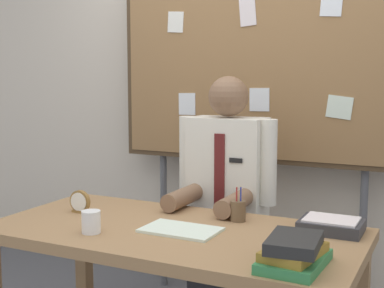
{
  "coord_description": "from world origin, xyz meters",
  "views": [
    {
      "loc": [
        1.07,
        -2.01,
        1.41
      ],
      "look_at": [
        0.0,
        0.19,
        1.1
      ],
      "focal_mm": 50.43,
      "sensor_mm": 36.0,
      "label": 1
    }
  ],
  "objects_px": {
    "pen_holder": "(238,211)",
    "coffee_mug": "(91,222)",
    "book_stack": "(294,253)",
    "open_notebook": "(181,230)",
    "person": "(227,217)",
    "desk_clock": "(80,203)",
    "paper_tray": "(331,225)",
    "desk": "(173,249)",
    "bulletin_board": "(255,61)"
  },
  "relations": [
    {
      "from": "book_stack",
      "to": "desk_clock",
      "type": "bearing_deg",
      "value": 166.27
    },
    {
      "from": "bulletin_board",
      "to": "desk_clock",
      "type": "distance_m",
      "value": 1.32
    },
    {
      "from": "book_stack",
      "to": "open_notebook",
      "type": "height_order",
      "value": "book_stack"
    },
    {
      "from": "person",
      "to": "desk_clock",
      "type": "distance_m",
      "value": 0.79
    },
    {
      "from": "desk_clock",
      "to": "pen_holder",
      "type": "relative_size",
      "value": 0.68
    },
    {
      "from": "desk",
      "to": "pen_holder",
      "type": "distance_m",
      "value": 0.35
    },
    {
      "from": "person",
      "to": "book_stack",
      "type": "height_order",
      "value": "person"
    },
    {
      "from": "pen_holder",
      "to": "person",
      "type": "bearing_deg",
      "value": 119.39
    },
    {
      "from": "desk",
      "to": "person",
      "type": "bearing_deg",
      "value": 90.0
    },
    {
      "from": "pen_holder",
      "to": "paper_tray",
      "type": "height_order",
      "value": "pen_holder"
    },
    {
      "from": "desk",
      "to": "open_notebook",
      "type": "distance_m",
      "value": 0.11
    },
    {
      "from": "pen_holder",
      "to": "paper_tray",
      "type": "relative_size",
      "value": 0.62
    },
    {
      "from": "desk_clock",
      "to": "paper_tray",
      "type": "height_order",
      "value": "desk_clock"
    },
    {
      "from": "person",
      "to": "paper_tray",
      "type": "distance_m",
      "value": 0.73
    },
    {
      "from": "book_stack",
      "to": "pen_holder",
      "type": "relative_size",
      "value": 1.9
    },
    {
      "from": "pen_holder",
      "to": "paper_tray",
      "type": "xyz_separation_m",
      "value": [
        0.42,
        0.02,
        -0.02
      ]
    },
    {
      "from": "desk",
      "to": "person",
      "type": "distance_m",
      "value": 0.61
    },
    {
      "from": "open_notebook",
      "to": "coffee_mug",
      "type": "bearing_deg",
      "value": -150.16
    },
    {
      "from": "person",
      "to": "desk_clock",
      "type": "relative_size",
      "value": 12.89
    },
    {
      "from": "open_notebook",
      "to": "desk_clock",
      "type": "distance_m",
      "value": 0.59
    },
    {
      "from": "desk_clock",
      "to": "coffee_mug",
      "type": "distance_m",
      "value": 0.36
    },
    {
      "from": "desk",
      "to": "bulletin_board",
      "type": "bearing_deg",
      "value": 90.0
    },
    {
      "from": "bulletin_board",
      "to": "person",
      "type": "bearing_deg",
      "value": -90.01
    },
    {
      "from": "desk",
      "to": "bulletin_board",
      "type": "height_order",
      "value": "bulletin_board"
    },
    {
      "from": "person",
      "to": "book_stack",
      "type": "xyz_separation_m",
      "value": [
        0.6,
        -0.84,
        0.14
      ]
    },
    {
      "from": "bulletin_board",
      "to": "coffee_mug",
      "type": "height_order",
      "value": "bulletin_board"
    },
    {
      "from": "pen_holder",
      "to": "coffee_mug",
      "type": "bearing_deg",
      "value": -137.63
    },
    {
      "from": "pen_holder",
      "to": "paper_tray",
      "type": "bearing_deg",
      "value": 2.38
    },
    {
      "from": "open_notebook",
      "to": "coffee_mug",
      "type": "xyz_separation_m",
      "value": [
        -0.33,
        -0.19,
        0.04
      ]
    },
    {
      "from": "book_stack",
      "to": "pen_holder",
      "type": "height_order",
      "value": "pen_holder"
    },
    {
      "from": "open_notebook",
      "to": "desk_clock",
      "type": "xyz_separation_m",
      "value": [
        -0.59,
        0.07,
        0.04
      ]
    },
    {
      "from": "desk_clock",
      "to": "bulletin_board",
      "type": "bearing_deg",
      "value": 61.39
    },
    {
      "from": "coffee_mug",
      "to": "open_notebook",
      "type": "bearing_deg",
      "value": 29.84
    },
    {
      "from": "bulletin_board",
      "to": "paper_tray",
      "type": "xyz_separation_m",
      "value": [
        0.63,
        -0.78,
        -0.72
      ]
    },
    {
      "from": "desk_clock",
      "to": "paper_tray",
      "type": "relative_size",
      "value": 0.42
    },
    {
      "from": "person",
      "to": "desk_clock",
      "type": "height_order",
      "value": "person"
    },
    {
      "from": "person",
      "to": "coffee_mug",
      "type": "bearing_deg",
      "value": -108.96
    },
    {
      "from": "person",
      "to": "book_stack",
      "type": "relative_size",
      "value": 4.64
    },
    {
      "from": "coffee_mug",
      "to": "pen_holder",
      "type": "xyz_separation_m",
      "value": [
        0.49,
        0.45,
        0.0
      ]
    },
    {
      "from": "desk",
      "to": "coffee_mug",
      "type": "xyz_separation_m",
      "value": [
        -0.28,
        -0.21,
        0.14
      ]
    },
    {
      "from": "person",
      "to": "desk",
      "type": "bearing_deg",
      "value": -90.0
    },
    {
      "from": "bulletin_board",
      "to": "desk_clock",
      "type": "xyz_separation_m",
      "value": [
        -0.54,
        -0.99,
        -0.69
      ]
    },
    {
      "from": "desk",
      "to": "open_notebook",
      "type": "bearing_deg",
      "value": -22.78
    },
    {
      "from": "desk",
      "to": "book_stack",
      "type": "distance_m",
      "value": 0.66
    },
    {
      "from": "desk_clock",
      "to": "pen_holder",
      "type": "xyz_separation_m",
      "value": [
        0.75,
        0.19,
        -0.0
      ]
    },
    {
      "from": "desk_clock",
      "to": "paper_tray",
      "type": "distance_m",
      "value": 1.18
    },
    {
      "from": "bulletin_board",
      "to": "coffee_mug",
      "type": "xyz_separation_m",
      "value": [
        -0.28,
        -1.24,
        -0.7
      ]
    },
    {
      "from": "open_notebook",
      "to": "paper_tray",
      "type": "distance_m",
      "value": 0.64
    },
    {
      "from": "person",
      "to": "bulletin_board",
      "type": "relative_size",
      "value": 0.66
    },
    {
      "from": "person",
      "to": "paper_tray",
      "type": "bearing_deg",
      "value": -29.45
    }
  ]
}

